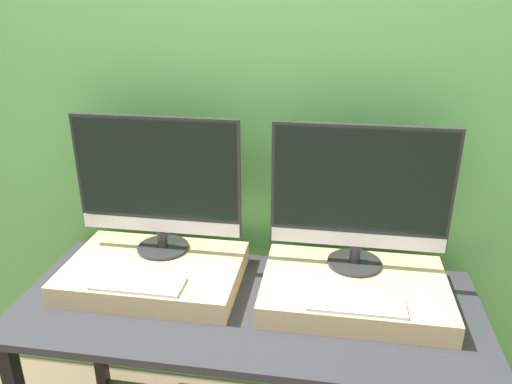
{
  "coord_description": "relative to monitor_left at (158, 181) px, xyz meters",
  "views": [
    {
      "loc": [
        0.27,
        -1.16,
        1.83
      ],
      "look_at": [
        0.0,
        0.55,
        1.12
      ],
      "focal_mm": 35.0,
      "sensor_mm": 36.0,
      "label": 1
    }
  ],
  "objects": [
    {
      "name": "workbench",
      "position": [
        0.38,
        -0.2,
        -0.46
      ],
      "size": [
        1.7,
        0.7,
        0.76
      ],
      "color": "#2D2D33",
      "rests_on": "ground_plane"
    },
    {
      "name": "wooden_riser_left",
      "position": [
        0.0,
        -0.11,
        -0.34
      ],
      "size": [
        0.67,
        0.46,
        0.08
      ],
      "color": "#D6B77F",
      "rests_on": "workbench"
    },
    {
      "name": "wall_back",
      "position": [
        0.38,
        0.22,
        0.16
      ],
      "size": [
        8.0,
        0.04,
        2.6
      ],
      "color": "#66B75B",
      "rests_on": "ground_plane"
    },
    {
      "name": "keyboard_left",
      "position": [
        0.0,
        -0.27,
        -0.29
      ],
      "size": [
        0.33,
        0.13,
        0.01
      ],
      "color": "silver",
      "rests_on": "wooden_riser_left"
    },
    {
      "name": "wooden_riser_right",
      "position": [
        0.77,
        -0.11,
        -0.34
      ],
      "size": [
        0.67,
        0.46,
        0.08
      ],
      "color": "#D6B77F",
      "rests_on": "workbench"
    },
    {
      "name": "monitor_right",
      "position": [
        0.77,
        0.0,
        0.0
      ],
      "size": [
        0.65,
        0.21,
        0.55
      ],
      "color": "#282828",
      "rests_on": "wooden_riser_right"
    },
    {
      "name": "keyboard_right",
      "position": [
        0.77,
        -0.27,
        -0.29
      ],
      "size": [
        0.33,
        0.13,
        0.01
      ],
      "color": "silver",
      "rests_on": "wooden_riser_right"
    },
    {
      "name": "monitor_left",
      "position": [
        0.0,
        0.0,
        0.0
      ],
      "size": [
        0.65,
        0.21,
        0.55
      ],
      "color": "#282828",
      "rests_on": "wooden_riser_left"
    }
  ]
}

